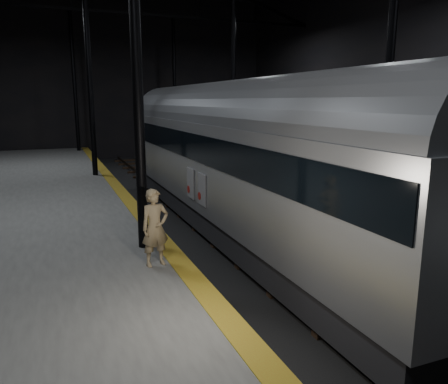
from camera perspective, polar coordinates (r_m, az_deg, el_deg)
ground at (r=16.58m, az=-0.14°, el=-4.63°), size 44.00×44.00×0.00m
platform_left at (r=15.44m, az=-27.09°, el=-5.28°), size 9.00×43.80×1.00m
platform_right at (r=20.37m, az=19.86°, el=-0.77°), size 9.00×43.80×1.00m
tactile_strip at (r=15.45m, az=-11.42°, el=-2.23°), size 0.50×43.80×0.01m
track at (r=16.56m, az=-0.14°, el=-4.40°), size 2.40×43.00×0.24m
train at (r=15.22m, az=1.04°, el=5.17°), size 2.94×19.65×5.25m
woman at (r=10.00m, az=-8.98°, el=-4.62°), size 0.71×0.54×1.78m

